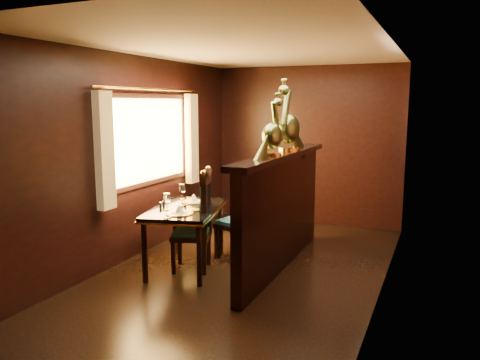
{
  "coord_description": "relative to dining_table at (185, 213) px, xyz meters",
  "views": [
    {
      "loc": [
        2.0,
        -4.75,
        1.91
      ],
      "look_at": [
        -0.2,
        0.3,
        1.01
      ],
      "focal_mm": 35.0,
      "sensor_mm": 36.0,
      "label": 1
    }
  ],
  "objects": [
    {
      "name": "ground",
      "position": [
        0.71,
        0.15,
        -0.65
      ],
      "size": [
        5.0,
        5.0,
        0.0
      ],
      "primitive_type": "plane",
      "color": "black",
      "rests_on": "ground"
    },
    {
      "name": "room_shell",
      "position": [
        0.62,
        0.17,
        0.93
      ],
      "size": [
        3.04,
        5.04,
        2.52
      ],
      "color": "black",
      "rests_on": "ground"
    },
    {
      "name": "partition",
      "position": [
        1.03,
        0.45,
        0.06
      ],
      "size": [
        0.26,
        2.7,
        1.36
      ],
      "color": "black",
      "rests_on": "ground"
    },
    {
      "name": "dining_table",
      "position": [
        0.0,
        0.0,
        0.0
      ],
      "size": [
        1.02,
        1.37,
        0.92
      ],
      "rotation": [
        0.0,
        0.0,
        0.24
      ],
      "color": "black",
      "rests_on": "ground"
    },
    {
      "name": "chair_left",
      "position": [
        0.2,
        0.0,
        -0.03
      ],
      "size": [
        0.55,
        0.56,
        1.2
      ],
      "rotation": [
        0.0,
        0.0,
        0.33
      ],
      "color": "black",
      "rests_on": "ground"
    },
    {
      "name": "chair_right",
      "position": [
        0.52,
        0.55,
        -0.02
      ],
      "size": [
        0.54,
        0.56,
        1.23
      ],
      "rotation": [
        0.0,
        0.0,
        -0.26
      ],
      "color": "black",
      "rests_on": "ground"
    },
    {
      "name": "peacock_left",
      "position": [
        1.03,
        0.09,
        1.04
      ],
      "size": [
        0.21,
        0.56,
        0.67
      ],
      "primitive_type": null,
      "color": "#18482D",
      "rests_on": "partition"
    },
    {
      "name": "peacock_right",
      "position": [
        1.03,
        0.67,
        1.12
      ],
      "size": [
        0.26,
        0.7,
        0.83
      ],
      "primitive_type": null,
      "color": "#18482D",
      "rests_on": "partition"
    }
  ]
}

